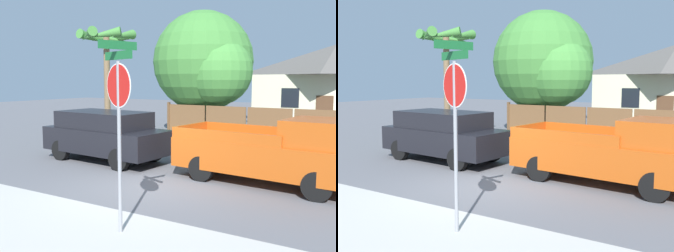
# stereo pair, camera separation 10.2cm
# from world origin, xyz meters

# --- Properties ---
(ground_plane) EXTENTS (80.00, 80.00, 0.00)m
(ground_plane) POSITION_xyz_m (0.00, 0.00, 0.00)
(ground_plane) COLOR slate
(sidewalk_strip) EXTENTS (36.00, 3.20, 0.01)m
(sidewalk_strip) POSITION_xyz_m (0.00, -3.60, 0.00)
(sidewalk_strip) COLOR beige
(sidewalk_strip) RESTS_ON ground
(wooden_fence) EXTENTS (12.48, 0.12, 1.74)m
(wooden_fence) POSITION_xyz_m (1.77, 8.27, 0.82)
(wooden_fence) COLOR brown
(wooden_fence) RESTS_ON ground
(oak_tree) EXTENTS (5.39, 5.14, 6.37)m
(oak_tree) POSITION_xyz_m (-3.03, 9.63, 3.68)
(oak_tree) COLOR brown
(oak_tree) RESTS_ON ground
(palm_tree) EXTENTS (2.55, 2.75, 5.15)m
(palm_tree) POSITION_xyz_m (-6.04, 5.48, 4.41)
(palm_tree) COLOR brown
(palm_tree) RESTS_ON ground
(red_suv) EXTENTS (4.74, 2.30, 1.75)m
(red_suv) POSITION_xyz_m (-3.14, 1.96, 0.95)
(red_suv) COLOR black
(red_suv) RESTS_ON ground
(orange_pickup) EXTENTS (5.28, 2.38, 1.86)m
(orange_pickup) POSITION_xyz_m (2.90, 1.94, 0.89)
(orange_pickup) COLOR #B74C14
(orange_pickup) RESTS_ON ground
(stop_sign) EXTENTS (0.84, 0.76, 3.53)m
(stop_sign) POSITION_xyz_m (1.45, -2.96, 2.42)
(stop_sign) COLOR gray
(stop_sign) RESTS_ON ground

